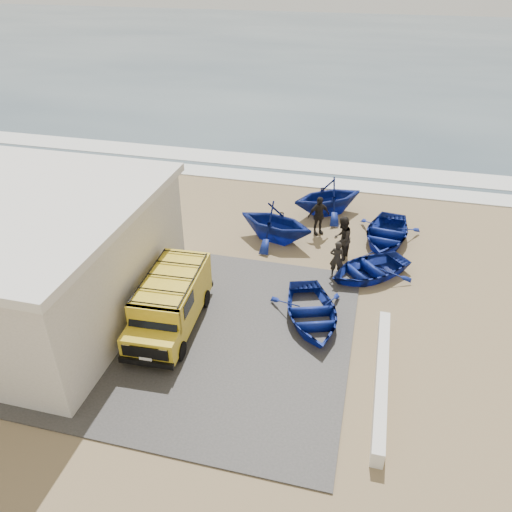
# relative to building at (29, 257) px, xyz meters

# --- Properties ---
(ground) EXTENTS (160.00, 160.00, 0.00)m
(ground) POSITION_rel_building_xyz_m (7.50, 2.00, -2.16)
(ground) COLOR #8E7752
(slab) EXTENTS (12.00, 10.00, 0.05)m
(slab) POSITION_rel_building_xyz_m (5.50, -0.00, -2.14)
(slab) COLOR #403D3B
(slab) RESTS_ON ground
(ocean) EXTENTS (180.00, 88.00, 0.01)m
(ocean) POSITION_rel_building_xyz_m (7.50, 58.00, -2.16)
(ocean) COLOR #385166
(ocean) RESTS_ON ground
(surf_line) EXTENTS (180.00, 1.60, 0.06)m
(surf_line) POSITION_rel_building_xyz_m (7.50, 14.00, -2.13)
(surf_line) COLOR white
(surf_line) RESTS_ON ground
(surf_wash) EXTENTS (180.00, 2.20, 0.04)m
(surf_wash) POSITION_rel_building_xyz_m (7.50, 16.50, -2.14)
(surf_wash) COLOR white
(surf_wash) RESTS_ON ground
(building) EXTENTS (8.40, 9.40, 4.30)m
(building) POSITION_rel_building_xyz_m (0.00, 0.00, 0.00)
(building) COLOR silver
(building) RESTS_ON ground
(parapet) EXTENTS (0.35, 6.00, 0.55)m
(parapet) POSITION_rel_building_xyz_m (12.50, -1.00, -1.89)
(parapet) COLOR silver
(parapet) RESTS_ON ground
(van) EXTENTS (2.05, 4.68, 1.97)m
(van) POSITION_rel_building_xyz_m (5.20, 0.15, -1.11)
(van) COLOR yellow
(van) RESTS_ON ground
(boat_near_left) EXTENTS (3.77, 4.44, 0.78)m
(boat_near_left) POSITION_rel_building_xyz_m (9.95, 1.53, -1.77)
(boat_near_left) COLOR navy
(boat_near_left) RESTS_ON ground
(boat_near_right) EXTENTS (4.39, 4.29, 0.74)m
(boat_near_right) POSITION_rel_building_xyz_m (11.77, 4.98, -1.79)
(boat_near_right) COLOR navy
(boat_near_right) RESTS_ON ground
(boat_mid_left) EXTENTS (4.28, 3.95, 1.88)m
(boat_mid_left) POSITION_rel_building_xyz_m (7.46, 6.98, -1.23)
(boat_mid_left) COLOR navy
(boat_mid_left) RESTS_ON ground
(boat_mid_right) EXTENTS (3.34, 4.30, 0.82)m
(boat_mid_right) POSITION_rel_building_xyz_m (12.38, 8.10, -1.75)
(boat_mid_right) COLOR navy
(boat_mid_right) RESTS_ON ground
(boat_far_left) EXTENTS (4.79, 4.67, 1.92)m
(boat_far_left) POSITION_rel_building_xyz_m (9.42, 10.24, -1.20)
(boat_far_left) COLOR navy
(boat_far_left) RESTS_ON ground
(fisherman_front) EXTENTS (0.59, 0.39, 1.60)m
(fisherman_front) POSITION_rel_building_xyz_m (10.47, 4.72, -1.36)
(fisherman_front) COLOR black
(fisherman_front) RESTS_ON ground
(fisherman_middle) EXTENTS (0.93, 1.09, 1.99)m
(fisherman_middle) POSITION_rel_building_xyz_m (10.53, 6.08, -1.17)
(fisherman_middle) COLOR black
(fisherman_middle) RESTS_ON ground
(fisherman_back) EXTENTS (1.16, 1.00, 1.87)m
(fisherman_back) POSITION_rel_building_xyz_m (9.26, 8.08, -1.23)
(fisherman_back) COLOR black
(fisherman_back) RESTS_ON ground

